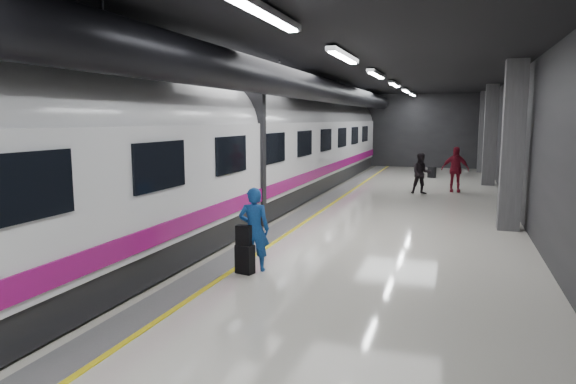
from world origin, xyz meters
The scene contains 9 objects.
ground centered at (0.00, 0.00, 0.00)m, with size 40.00×40.00×0.00m, color silver.
platform_hall centered at (-0.29, 0.96, 3.54)m, with size 10.02×40.02×4.51m.
train centered at (-3.25, 0.00, 2.07)m, with size 3.05×38.00×4.05m.
traveler_main centered at (-0.55, -3.69, 0.83)m, with size 0.60×0.40×1.66m, color #1756AF.
suitcase_main centered at (-0.65, -3.93, 0.28)m, with size 0.34×0.22×0.56m, color black.
shoulder_bag centered at (-0.67, -3.93, 0.75)m, with size 0.29×0.15×0.38m, color black.
traveler_far_a centered at (1.85, 8.13, 0.82)m, with size 0.80×0.62×1.64m, color black.
traveler_far_b centered at (3.12, 9.20, 0.93)m, with size 1.08×0.45×1.85m, color maroon.
suitcase_far centered at (1.99, 14.21, 0.27)m, with size 0.37×0.24×0.55m, color black.
Camera 1 is at (3.15, -12.81, 2.96)m, focal length 32.00 mm.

